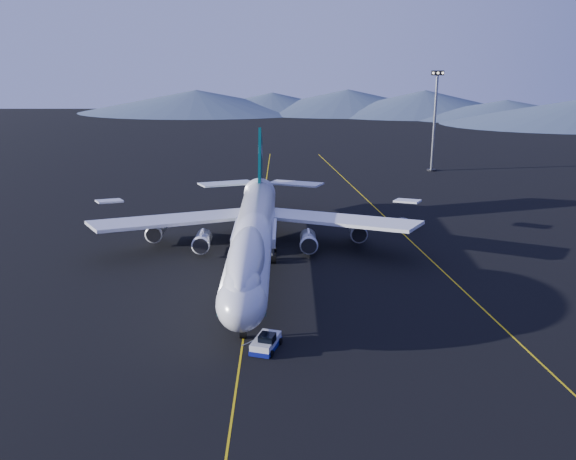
{
  "coord_description": "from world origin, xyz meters",
  "views": [
    {
      "loc": [
        5.68,
        -101.99,
        37.46
      ],
      "look_at": [
        5.83,
        2.12,
        6.0
      ],
      "focal_mm": 40.0,
      "sensor_mm": 36.0,
      "label": 1
    }
  ],
  "objects_px": {
    "boeing_747": "(253,235)",
    "service_van": "(405,223)",
    "floodlight_mast": "(434,121)",
    "pushback_tug": "(266,344)"
  },
  "relations": [
    {
      "from": "boeing_747",
      "to": "service_van",
      "type": "height_order",
      "value": "boeing_747"
    },
    {
      "from": "floodlight_mast",
      "to": "boeing_747",
      "type": "bearing_deg",
      "value": -120.27
    },
    {
      "from": "service_van",
      "to": "floodlight_mast",
      "type": "distance_m",
      "value": 61.49
    },
    {
      "from": "pushback_tug",
      "to": "service_van",
      "type": "distance_m",
      "value": 60.5
    },
    {
      "from": "boeing_747",
      "to": "pushback_tug",
      "type": "height_order",
      "value": "boeing_747"
    },
    {
      "from": "pushback_tug",
      "to": "floodlight_mast",
      "type": "xyz_separation_m",
      "value": [
        44.78,
        111.4,
        13.67
      ]
    },
    {
      "from": "pushback_tug",
      "to": "service_van",
      "type": "relative_size",
      "value": 1.05
    },
    {
      "from": "service_van",
      "to": "floodlight_mast",
      "type": "relative_size",
      "value": 0.2
    },
    {
      "from": "pushback_tug",
      "to": "boeing_747",
      "type": "bearing_deg",
      "value": 112.9
    },
    {
      "from": "boeing_747",
      "to": "floodlight_mast",
      "type": "xyz_separation_m",
      "value": [
        47.78,
        81.87,
        8.58
      ]
    }
  ]
}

